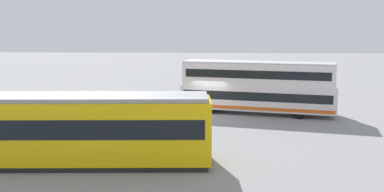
{
  "coord_description": "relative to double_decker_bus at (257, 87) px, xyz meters",
  "views": [
    {
      "loc": [
        -0.43,
        30.61,
        6.42
      ],
      "look_at": [
        0.97,
        4.35,
        2.18
      ],
      "focal_mm": 39.53,
      "sensor_mm": 36.0,
      "label": 1
    }
  ],
  "objects": [
    {
      "name": "ground_plane",
      "position": [
        3.66,
        1.17,
        -2.01
      ],
      "size": [
        160.0,
        160.0,
        0.0
      ],
      "primitive_type": "plane",
      "color": "gray"
    },
    {
      "name": "double_decker_bus",
      "position": [
        0.0,
        0.0,
        0.0
      ],
      "size": [
        11.74,
        5.07,
        3.93
      ],
      "color": "silver",
      "rests_on": "ground"
    },
    {
      "name": "tram_yellow",
      "position": [
        10.86,
        12.78,
        -0.27
      ],
      "size": [
        15.06,
        3.59,
        3.34
      ],
      "color": "#E5B70C",
      "rests_on": "ground"
    },
    {
      "name": "pedestrian_near_railing",
      "position": [
        9.46,
        4.62,
        -1.07
      ],
      "size": [
        0.45,
        0.45,
        1.63
      ],
      "color": "#4C3F2D",
      "rests_on": "ground"
    },
    {
      "name": "pedestrian_crossing",
      "position": [
        4.45,
        8.47,
        -1.08
      ],
      "size": [
        0.43,
        0.43,
        1.63
      ],
      "color": "#33384C",
      "rests_on": "ground"
    },
    {
      "name": "pedestrian_railing",
      "position": [
        8.76,
        5.2,
        -1.26
      ],
      "size": [
        8.93,
        1.0,
        1.08
      ],
      "color": "gray",
      "rests_on": "ground"
    },
    {
      "name": "info_sign",
      "position": [
        13.85,
        5.86,
        -0.38
      ],
      "size": [
        1.17,
        0.2,
        2.34
      ],
      "color": "slate",
      "rests_on": "ground"
    }
  ]
}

